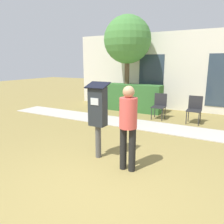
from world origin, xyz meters
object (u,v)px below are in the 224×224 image
object	(u,v)px
parking_meter	(98,110)
person_standing	(128,122)
outdoor_chair_left	(159,104)
outdoor_chair_middle	(195,107)

from	to	relation	value
parking_meter	person_standing	world-z (taller)	parking_meter
outdoor_chair_left	outdoor_chair_middle	size ratio (longest dim) A/B	1.00
outdoor_chair_left	outdoor_chair_middle	bearing A→B (deg)	8.53
outdoor_chair_left	parking_meter	bearing A→B (deg)	-83.44
person_standing	outdoor_chair_left	xyz separation A→B (m)	(-0.62, 4.03, -0.40)
person_standing	outdoor_chair_middle	xyz separation A→B (m)	(0.57, 4.02, -0.40)
parking_meter	person_standing	distance (m)	0.81
parking_meter	outdoor_chair_left	bearing A→B (deg)	87.57
outdoor_chair_left	outdoor_chair_middle	xyz separation A→B (m)	(1.18, -0.01, 0.00)
parking_meter	outdoor_chair_left	xyz separation A→B (m)	(0.16, 3.82, -0.49)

